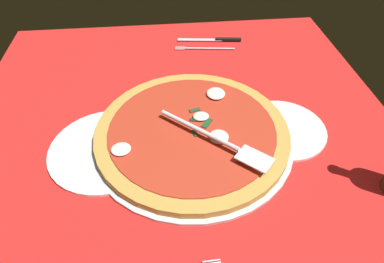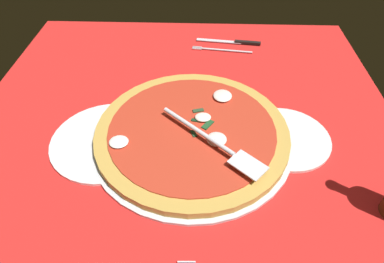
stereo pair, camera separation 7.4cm
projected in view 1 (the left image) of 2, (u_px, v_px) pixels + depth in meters
ground_plane at (181, 124)px, 79.45cm from camera, size 103.99×103.99×0.80cm
checker_pattern at (181, 123)px, 79.13cm from camera, size 103.99×103.99×0.10cm
pizza_pan at (192, 136)px, 75.10cm from camera, size 45.92×45.92×1.00cm
dinner_plate_left at (282, 129)px, 76.76cm from camera, size 20.27×20.27×1.00cm
dinner_plate_right at (106, 149)px, 72.15cm from camera, size 25.15×25.15×1.00cm
pizza at (192, 131)px, 74.08cm from camera, size 43.80×43.80×3.16cm
pizza_server at (216, 139)px, 68.85cm from camera, size 22.21×20.29×1.00cm
place_setting_near at (210, 45)px, 105.35cm from camera, size 21.98×14.32×1.40cm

